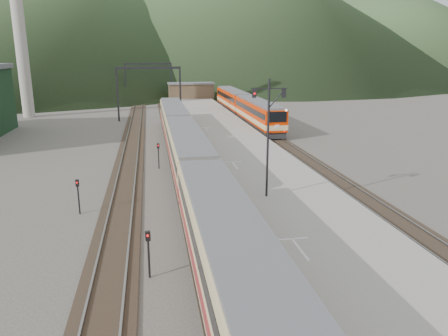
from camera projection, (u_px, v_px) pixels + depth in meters
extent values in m
cube|color=black|center=(175.00, 138.00, 52.52)|extent=(2.60, 200.00, 0.12)
cube|color=slate|center=(169.00, 137.00, 52.38)|extent=(0.10, 200.00, 0.14)
cube|color=slate|center=(181.00, 137.00, 52.61)|extent=(0.10, 200.00, 0.14)
cube|color=black|center=(133.00, 139.00, 51.71)|extent=(2.60, 200.00, 0.12)
cube|color=slate|center=(127.00, 138.00, 51.57)|extent=(0.10, 200.00, 0.14)
cube|color=slate|center=(139.00, 138.00, 51.80)|extent=(0.10, 200.00, 0.14)
cube|color=black|center=(268.00, 135.00, 54.39)|extent=(2.60, 200.00, 0.12)
cube|color=slate|center=(262.00, 134.00, 54.25)|extent=(0.10, 200.00, 0.14)
cube|color=slate|center=(273.00, 134.00, 54.48)|extent=(0.10, 200.00, 0.14)
cube|color=gray|center=(224.00, 136.00, 51.41)|extent=(8.00, 100.00, 1.00)
cube|color=black|center=(118.00, 94.00, 64.60)|extent=(0.25, 0.25, 8.00)
cube|color=black|center=(180.00, 93.00, 66.11)|extent=(0.25, 0.25, 8.00)
cube|color=black|center=(148.00, 68.00, 64.38)|extent=(9.30, 0.22, 0.35)
cube|color=black|center=(126.00, 83.00, 88.43)|extent=(0.25, 0.25, 8.00)
cube|color=black|center=(172.00, 83.00, 89.93)|extent=(0.25, 0.25, 8.00)
cube|color=black|center=(148.00, 64.00, 88.21)|extent=(9.30, 0.22, 0.35)
cylinder|color=#9E998E|center=(18.00, 18.00, 66.11)|extent=(1.80, 1.80, 30.00)
cube|color=brown|center=(191.00, 91.00, 89.05)|extent=(9.00, 4.00, 2.80)
cube|color=slate|center=(191.00, 83.00, 88.66)|extent=(9.40, 4.40, 0.30)
cone|color=#364C29|center=(55.00, 3.00, 181.36)|extent=(180.00, 180.00, 60.00)
cone|color=#364C29|center=(367.00, 23.00, 226.03)|extent=(160.00, 160.00, 50.00)
cube|color=#D3BA7E|center=(228.00, 257.00, 17.75)|extent=(2.75, 18.48, 3.36)
cube|color=#D3BA7E|center=(187.00, 154.00, 35.85)|extent=(2.75, 18.48, 3.36)
cube|color=#D3BA7E|center=(174.00, 120.00, 53.94)|extent=(2.75, 18.48, 3.36)
cube|color=red|center=(258.00, 115.00, 58.78)|extent=(2.67, 17.94, 3.26)
cube|color=red|center=(233.00, 101.00, 76.35)|extent=(2.67, 17.94, 3.26)
cylinder|color=black|center=(268.00, 139.00, 27.17)|extent=(0.14, 0.14, 7.45)
cube|color=black|center=(269.00, 88.00, 26.37)|extent=(2.19, 0.37, 0.07)
cube|color=black|center=(254.00, 94.00, 26.42)|extent=(0.27, 0.21, 0.50)
cube|color=black|center=(284.00, 93.00, 26.48)|extent=(0.27, 0.21, 0.50)
cylinder|color=black|center=(149.00, 257.00, 19.67)|extent=(0.10, 0.10, 2.00)
cube|color=black|center=(148.00, 236.00, 19.40)|extent=(0.25, 0.20, 0.45)
cylinder|color=black|center=(159.00, 158.00, 38.45)|extent=(0.10, 0.10, 2.00)
cube|color=black|center=(158.00, 146.00, 38.18)|extent=(0.22, 0.16, 0.45)
cylinder|color=black|center=(79.00, 199.00, 27.56)|extent=(0.10, 0.10, 2.00)
cube|color=black|center=(77.00, 183.00, 27.30)|extent=(0.25, 0.20, 0.45)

